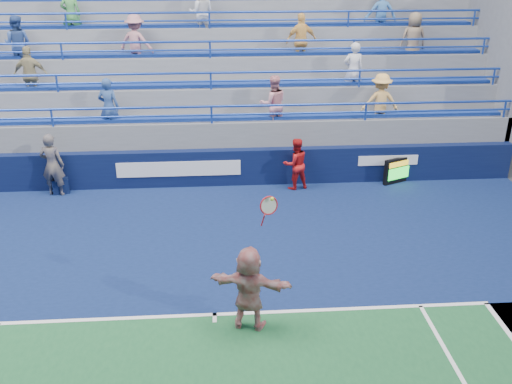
{
  "coord_description": "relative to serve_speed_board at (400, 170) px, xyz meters",
  "views": [
    {
      "loc": [
        0.16,
        -9.21,
        6.7
      ],
      "look_at": [
        0.99,
        2.5,
        1.5
      ],
      "focal_mm": 40.0,
      "sensor_mm": 36.0,
      "label": 1
    }
  ],
  "objects": [
    {
      "name": "ball_girl",
      "position": [
        -3.2,
        -0.23,
        0.37
      ],
      "size": [
        0.88,
        0.76,
        1.54
      ],
      "primitive_type": "imported",
      "rotation": [
        0.0,
        0.0,
        3.41
      ],
      "color": "red",
      "rests_on": "ground"
    },
    {
      "name": "sponsor_wall",
      "position": [
        -5.58,
        0.19,
        0.15
      ],
      "size": [
        18.0,
        0.32,
        1.1
      ],
      "color": "#0A1138",
      "rests_on": "ground"
    },
    {
      "name": "tennis_player",
      "position": [
        -4.92,
        -6.68,
        0.45
      ],
      "size": [
        1.63,
        0.9,
        2.7
      ],
      "color": "silver",
      "rests_on": "ground"
    },
    {
      "name": "line_judge",
      "position": [
        -10.08,
        -0.21,
        0.52
      ],
      "size": [
        0.72,
        0.53,
        1.83
      ],
      "primitive_type": "imported",
      "rotation": [
        0.0,
        0.0,
        2.99
      ],
      "color": "#151B3B",
      "rests_on": "ground"
    },
    {
      "name": "ground",
      "position": [
        -5.58,
        -6.3,
        -0.4
      ],
      "size": [
        120.0,
        120.0,
        0.0
      ],
      "primitive_type": "plane",
      "color": "#333538"
    },
    {
      "name": "judge_chair",
      "position": [
        -9.99,
        -0.02,
        -0.14
      ],
      "size": [
        0.54,
        0.54,
        0.79
      ],
      "color": "#0B1537",
      "rests_on": "ground"
    },
    {
      "name": "serve_speed_board",
      "position": [
        0.0,
        0.0,
        0.0
      ],
      "size": [
        1.09,
        0.58,
        0.79
      ],
      "color": "black",
      "rests_on": "ground"
    },
    {
      "name": "bleacher_stand",
      "position": [
        -5.58,
        3.97,
        1.15
      ],
      "size": [
        18.0,
        5.6,
        6.13
      ],
      "color": "slate",
      "rests_on": "ground"
    }
  ]
}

